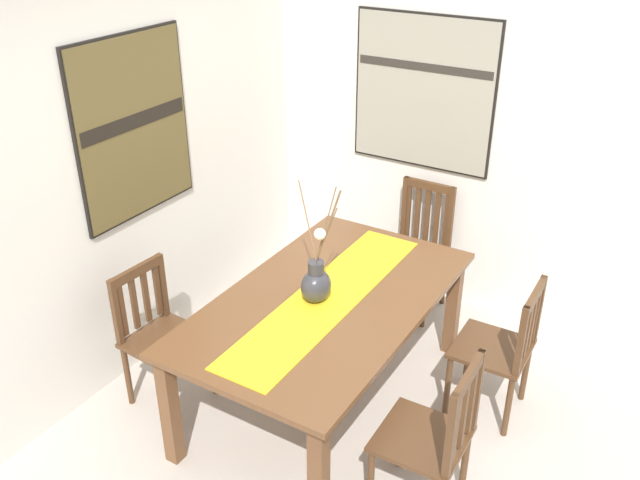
{
  "coord_description": "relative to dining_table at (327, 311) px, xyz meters",
  "views": [
    {
      "loc": [
        -2.51,
        -1.11,
        2.84
      ],
      "look_at": [
        0.44,
        0.67,
        1.02
      ],
      "focal_mm": 38.28,
      "sensor_mm": 36.0,
      "label": 1
    }
  ],
  "objects": [
    {
      "name": "painting_on_back_wall",
      "position": [
        -0.12,
        1.25,
        0.92
      ],
      "size": [
        0.87,
        0.05,
        1.08
      ],
      "color": "black"
    },
    {
      "name": "ground_plane",
      "position": [
        -0.31,
        -0.54,
        -0.66
      ],
      "size": [
        6.4,
        6.4,
        0.03
      ],
      "primitive_type": "cube",
      "color": "#B2A89E"
    },
    {
      "name": "chair_2",
      "position": [
        0.44,
        -0.91,
        -0.18
      ],
      "size": [
        0.43,
        0.43,
        0.88
      ],
      "color": "#4C301C",
      "rests_on": "ground_plane"
    },
    {
      "name": "centerpiece_vase",
      "position": [
        -0.05,
        0.04,
        0.22
      ],
      "size": [
        0.2,
        0.34,
        0.69
      ],
      "color": "#333338",
      "rests_on": "dining_table"
    },
    {
      "name": "painting_on_side_wall",
      "position": [
        1.48,
        0.11,
        0.91
      ],
      "size": [
        0.05,
        1.02,
        1.06
      ],
      "color": "black"
    },
    {
      "name": "chair_0",
      "position": [
        -0.48,
        0.87,
        -0.18
      ],
      "size": [
        0.45,
        0.45,
        0.87
      ],
      "color": "#4C301C",
      "rests_on": "ground_plane"
    },
    {
      "name": "chair_3",
      "position": [
        1.27,
        -0.02,
        -0.15
      ],
      "size": [
        0.43,
        0.43,
        0.95
      ],
      "color": "#4C301C",
      "rests_on": "ground_plane"
    },
    {
      "name": "table_runner",
      "position": [
        -0.0,
        0.0,
        0.09
      ],
      "size": [
        1.72,
        0.36,
        0.01
      ],
      "primitive_type": "cube",
      "color": "gold",
      "rests_on": "dining_table"
    },
    {
      "name": "dining_table",
      "position": [
        0.0,
        0.0,
        0.0
      ],
      "size": [
        1.87,
        1.09,
        0.74
      ],
      "color": "brown",
      "rests_on": "ground_plane"
    },
    {
      "name": "wall_side",
      "position": [
        1.55,
        -0.54,
        0.71
      ],
      "size": [
        0.12,
        6.4,
        2.7
      ],
      "primitive_type": "cube",
      "color": "silver",
      "rests_on": "ground_plane"
    },
    {
      "name": "chair_1",
      "position": [
        -0.44,
        -0.86,
        -0.17
      ],
      "size": [
        0.43,
        0.43,
        0.92
      ],
      "color": "#4C301C",
      "rests_on": "ground_plane"
    },
    {
      "name": "wall_back",
      "position": [
        -0.31,
        1.32,
        0.71
      ],
      "size": [
        6.4,
        0.12,
        2.7
      ],
      "primitive_type": "cube",
      "color": "silver",
      "rests_on": "ground_plane"
    }
  ]
}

